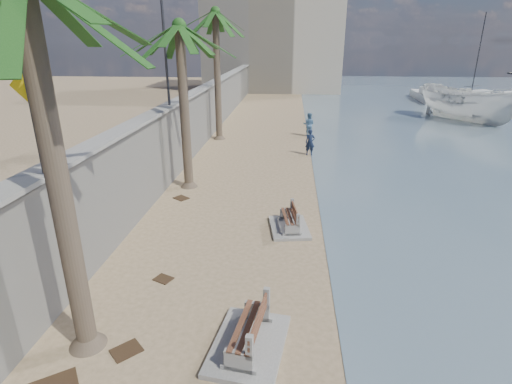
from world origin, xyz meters
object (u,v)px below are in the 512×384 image
object	(u,v)px
palm_mid	(179,28)
person_a	(310,141)
bench_far	(289,220)
bench_near	(249,332)
yacht_far	(428,97)
sailboat_west	(471,93)
person_b	(309,123)
palm_back	(215,14)
boat_cruiser	(469,102)

from	to	relation	value
palm_mid	person_a	xyz separation A→B (m)	(5.93, 6.13, -6.10)
palm_mid	bench_far	bearing A→B (deg)	-41.02
bench_near	bench_far	distance (m)	6.23
yacht_far	sailboat_west	xyz separation A→B (m)	(6.68, 4.51, 0.00)
palm_mid	yacht_far	bearing A→B (deg)	56.74
bench_near	yacht_far	distance (m)	44.84
palm_mid	person_b	bearing A→B (deg)	61.99
palm_back	yacht_far	size ratio (longest dim) A/B	1.10
person_b	sailboat_west	bearing A→B (deg)	-120.44
bench_near	palm_back	xyz separation A→B (m)	(-4.19, 20.22, 7.69)
person_b	palm_back	bearing A→B (deg)	23.38
bench_far	palm_mid	xyz separation A→B (m)	(-4.78, 4.16, 6.64)
palm_back	sailboat_west	bearing A→B (deg)	43.34
bench_near	yacht_far	size ratio (longest dim) A/B	0.30
palm_mid	person_b	size ratio (longest dim) A/B	4.30
bench_far	person_b	xyz separation A→B (m)	(1.25, 15.50, 0.57)
sailboat_west	palm_mid	bearing A→B (deg)	-127.23
bench_far	sailboat_west	bearing A→B (deg)	60.70
palm_mid	boat_cruiser	bearing A→B (deg)	42.75
palm_back	yacht_far	xyz separation A→B (m)	(20.81, 21.43, -7.75)
palm_mid	yacht_far	world-z (taller)	palm_mid
bench_far	palm_mid	world-z (taller)	palm_mid
palm_back	boat_cruiser	distance (m)	22.64
bench_far	palm_mid	distance (m)	9.18
bench_far	person_a	world-z (taller)	person_a
bench_near	bench_far	world-z (taller)	bench_near
bench_near	person_b	bearing A→B (deg)	84.46
person_a	bench_near	bearing A→B (deg)	-101.07
bench_far	palm_back	xyz separation A→B (m)	(-5.05, 14.05, 7.74)
palm_mid	sailboat_west	size ratio (longest dim) A/B	0.82
boat_cruiser	palm_back	bearing A→B (deg)	168.41
person_b	yacht_far	distance (m)	24.71
person_a	boat_cruiser	distance (m)	18.41
bench_near	yacht_far	xyz separation A→B (m)	(16.62, 41.65, -0.07)
palm_mid	boat_cruiser	xyz separation A→B (m)	(19.76, 18.26, -5.35)
palm_back	person_b	xyz separation A→B (m)	(6.29, 1.45, -7.17)
bench_near	palm_mid	size ratio (longest dim) A/B	0.31
person_b	palm_mid	bearing A→B (deg)	72.41
person_a	yacht_far	xyz separation A→B (m)	(14.62, 25.19, -0.55)
person_a	person_b	bearing A→B (deg)	84.73
bench_far	yacht_far	size ratio (longest dim) A/B	0.26
person_a	boat_cruiser	size ratio (longest dim) A/B	0.44
boat_cruiser	sailboat_west	world-z (taller)	sailboat_west
yacht_far	bench_far	bearing A→B (deg)	159.53
bench_near	person_a	world-z (taller)	person_a
bench_far	palm_back	world-z (taller)	palm_back
boat_cruiser	yacht_far	world-z (taller)	boat_cruiser
person_b	yacht_far	world-z (taller)	person_b
palm_back	boat_cruiser	world-z (taller)	palm_back
bench_near	bench_far	bearing A→B (deg)	82.09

